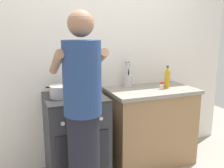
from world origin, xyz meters
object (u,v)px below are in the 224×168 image
object	(u,v)px
pot	(60,92)
oil_bottle	(167,79)
utensil_crock	(128,78)
mixing_bowl	(88,90)
spice_bottle	(162,86)
stove_range	(76,137)
person	(83,118)

from	to	relation	value
pot	oil_bottle	xyz separation A→B (m)	(1.22, -0.03, 0.05)
pot	oil_bottle	bearing A→B (deg)	-1.26
utensil_crock	mixing_bowl	bearing A→B (deg)	-159.62
spice_bottle	stove_range	bearing A→B (deg)	177.06
stove_range	oil_bottle	world-z (taller)	oil_bottle
mixing_bowl	stove_range	bearing A→B (deg)	178.57
mixing_bowl	oil_bottle	bearing A→B (deg)	-1.75
stove_range	mixing_bowl	world-z (taller)	mixing_bowl
mixing_bowl	person	size ratio (longest dim) A/B	0.15
stove_range	spice_bottle	size ratio (longest dim) A/B	11.32
spice_bottle	pot	bearing A→B (deg)	177.69
spice_bottle	person	world-z (taller)	person
pot	person	size ratio (longest dim) A/B	0.16
pot	mixing_bowl	xyz separation A→B (m)	(0.28, 0.00, -0.00)
stove_range	mixing_bowl	distance (m)	0.53
mixing_bowl	utensil_crock	size ratio (longest dim) A/B	0.81
pot	mixing_bowl	size ratio (longest dim) A/B	1.05
pot	spice_bottle	bearing A→B (deg)	-2.31
utensil_crock	oil_bottle	size ratio (longest dim) A/B	1.26
pot	spice_bottle	xyz separation A→B (m)	(1.14, -0.05, -0.02)
pot	utensil_crock	world-z (taller)	utensil_crock
person	spice_bottle	bearing A→B (deg)	25.85
utensil_crock	person	world-z (taller)	person
mixing_bowl	utensil_crock	bearing A→B (deg)	20.38
oil_bottle	person	distance (m)	1.27
stove_range	oil_bottle	xyz separation A→B (m)	(1.08, -0.03, 0.56)
person	mixing_bowl	bearing A→B (deg)	70.53
mixing_bowl	utensil_crock	distance (m)	0.59
mixing_bowl	spice_bottle	world-z (taller)	mixing_bowl
mixing_bowl	oil_bottle	xyz separation A→B (m)	(0.94, -0.03, 0.05)
mixing_bowl	utensil_crock	world-z (taller)	utensil_crock
pot	mixing_bowl	world-z (taller)	pot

